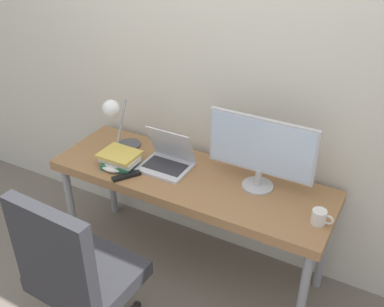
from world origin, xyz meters
name	(u,v)px	position (x,y,z in m)	size (l,w,h in m)	color
ground_plane	(169,292)	(0.00, 0.00, 0.00)	(12.00, 12.00, 0.00)	#70665B
wall_back	(218,67)	(0.00, 0.63, 1.30)	(8.00, 0.05, 2.60)	beige
desk	(190,185)	(0.00, 0.28, 0.66)	(1.74, 0.57, 0.72)	#996B42
laptop	(167,160)	(-0.18, 0.31, 0.78)	(0.30, 0.25, 0.25)	silver
monitor	(261,149)	(0.40, 0.38, 0.97)	(0.62, 0.18, 0.44)	#B7B7BC
desk_lamp	(116,118)	(-0.54, 0.29, 0.98)	(0.15, 0.28, 0.39)	#4C4C51
office_chair	(75,270)	(-0.21, -0.55, 0.57)	(0.57, 0.58, 1.03)	black
book_stack	(120,159)	(-0.44, 0.18, 0.77)	(0.24, 0.21, 0.09)	#286B47
tv_remote	(126,176)	(-0.33, 0.09, 0.73)	(0.13, 0.17, 0.02)	black
mug	(320,217)	(0.80, 0.21, 0.77)	(0.12, 0.08, 0.08)	silver
game_controller	(112,167)	(-0.45, 0.11, 0.74)	(0.15, 0.10, 0.04)	white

